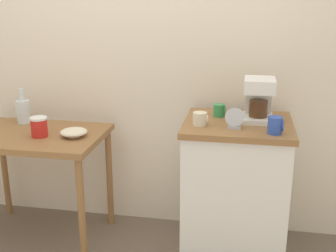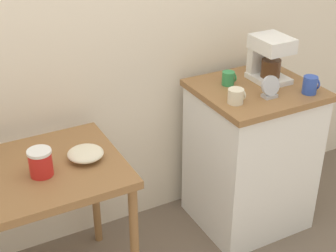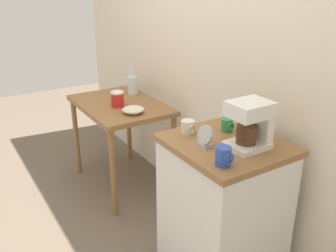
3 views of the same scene
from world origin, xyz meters
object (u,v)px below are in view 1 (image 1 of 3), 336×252
(glass_carafe_vase, at_px, (23,111))
(coffee_maker, at_px, (259,97))
(bowl_stoneware, at_px, (74,132))
(table_clock, at_px, (234,119))
(mug_tall_green, at_px, (219,110))
(mug_blue, at_px, (275,125))
(mug_small_cream, at_px, (200,119))
(canister_enamel, at_px, (39,127))

(glass_carafe_vase, bearing_deg, coffee_maker, -3.82)
(bowl_stoneware, bearing_deg, table_clock, -4.38)
(table_clock, bearing_deg, glass_carafe_vase, 168.09)
(coffee_maker, relative_size, mug_tall_green, 3.36)
(coffee_maker, height_order, mug_blue, coffee_maker)
(mug_small_cream, bearing_deg, mug_tall_green, 65.35)
(glass_carafe_vase, height_order, canister_enamel, glass_carafe_vase)
(mug_tall_green, bearing_deg, canister_enamel, -170.12)
(bowl_stoneware, bearing_deg, glass_carafe_vase, 153.39)
(glass_carafe_vase, relative_size, mug_blue, 2.59)
(mug_tall_green, height_order, mug_small_cream, same)
(canister_enamel, relative_size, mug_tall_green, 1.64)
(bowl_stoneware, xyz_separation_m, mug_small_cream, (0.81, -0.05, 0.14))
(canister_enamel, height_order, table_clock, table_clock)
(glass_carafe_vase, height_order, coffee_maker, coffee_maker)
(glass_carafe_vase, height_order, mug_blue, glass_carafe_vase)
(mug_tall_green, relative_size, mug_blue, 0.81)
(bowl_stoneware, relative_size, table_clock, 1.41)
(canister_enamel, relative_size, coffee_maker, 0.49)
(mug_tall_green, xyz_separation_m, table_clock, (0.10, -0.24, 0.01))
(table_clock, bearing_deg, mug_small_cream, 172.13)
(canister_enamel, relative_size, table_clock, 1.05)
(glass_carafe_vase, relative_size, coffee_maker, 0.96)
(bowl_stoneware, bearing_deg, mug_blue, -6.27)
(mug_small_cream, distance_m, table_clock, 0.20)
(glass_carafe_vase, relative_size, mug_small_cream, 2.78)
(canister_enamel, bearing_deg, table_clock, -2.14)
(glass_carafe_vase, relative_size, mug_tall_green, 3.21)
(bowl_stoneware, height_order, table_clock, table_clock)
(glass_carafe_vase, xyz_separation_m, mug_blue, (1.70, -0.37, 0.09))
(mug_blue, height_order, table_clock, table_clock)
(bowl_stoneware, distance_m, mug_small_cream, 0.82)
(coffee_maker, bearing_deg, bowl_stoneware, -173.69)
(canister_enamel, distance_m, table_clock, 1.23)
(mug_blue, xyz_separation_m, mug_small_cream, (-0.42, 0.09, -0.01))
(glass_carafe_vase, height_order, mug_tall_green, glass_carafe_vase)
(canister_enamel, xyz_separation_m, mug_blue, (1.45, -0.10, 0.12))
(coffee_maker, xyz_separation_m, mug_blue, (0.09, -0.26, -0.09))
(coffee_maker, height_order, mug_small_cream, coffee_maker)
(glass_carafe_vase, bearing_deg, mug_tall_green, -2.88)
(mug_tall_green, relative_size, mug_small_cream, 0.87)
(glass_carafe_vase, height_order, mug_small_cream, glass_carafe_vase)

